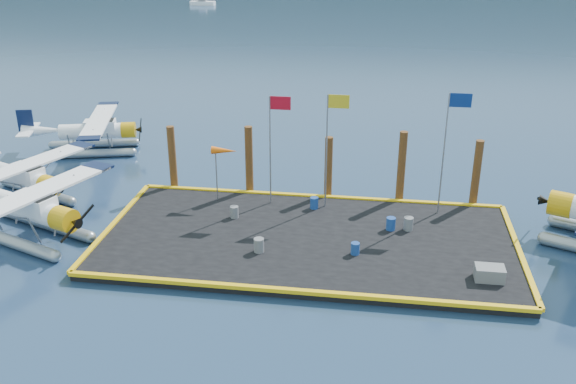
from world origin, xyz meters
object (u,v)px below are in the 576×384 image
windsock (224,152)px  piling_2 (328,170)px  seaplane_c (95,133)px  drum_0 (234,212)px  crate (489,273)px  drum_4 (391,224)px  flagpole_red (274,133)px  drum_2 (408,224)px  piling_4 (476,176)px  drum_3 (259,245)px  seaplane_b (23,180)px  piling_1 (249,162)px  piling_3 (401,169)px  drum_1 (355,248)px  flagpole_yellow (331,134)px  piling_0 (173,160)px  drum_5 (314,203)px  seaplane_a (30,212)px  flagpole_blue (449,136)px

windsock → piling_2: (5.53, 1.60, -1.33)m
seaplane_c → windsock: size_ratio=2.84×
drum_0 → crate: (12.29, -4.52, 0.00)m
drum_4 → flagpole_red: flagpole_red is taller
drum_2 → piling_4: (3.61, 3.87, 1.27)m
drum_0 → drum_3: drum_3 is taller
seaplane_b → piling_2: bearing=122.8°
drum_4 → piling_1: 9.06m
drum_2 → piling_3: 4.14m
piling_2 → drum_1: bearing=-74.5°
drum_1 → flagpole_yellow: (-1.67, 5.19, 3.83)m
drum_1 → piling_3: (2.12, 6.79, 1.46)m
crate → drum_0: bearing=159.8°
seaplane_c → piling_0: 9.43m
drum_3 → drum_5: bearing=68.8°
drum_1 → windsock: size_ratio=0.18×
drum_5 → piling_3: size_ratio=0.14×
piling_2 → piling_1: bearing=180.0°
flagpole_red → seaplane_b: bearing=-175.2°
drum_2 → drum_3: (-6.98, -3.34, 0.00)m
seaplane_a → drum_1: (16.01, 0.06, -0.81)m
drum_4 → drum_3: bearing=-152.2°
drum_3 → flagpole_red: size_ratio=0.11×
drum_0 → drum_3: size_ratio=0.92×
crate → piling_4: (0.27, 8.26, 1.29)m
drum_1 → flagpole_yellow: bearing=107.9°
piling_2 → flagpole_yellow: bearing=-82.8°
drum_5 → piling_1: bearing=153.3°
drum_5 → piling_1: 4.62m
flagpole_yellow → piling_1: size_ratio=1.48×
drum_5 → flagpole_yellow: (0.76, 0.38, 3.80)m
seaplane_b → drum_3: size_ratio=12.86×
flagpole_red → drum_0: bearing=-129.6°
drum_0 → seaplane_c: bearing=140.8°
drum_3 → windsock: size_ratio=0.22×
crate → piling_2: 11.37m
piling_0 → piling_1: size_ratio=0.95×
flagpole_red → piling_3: bearing=13.3°
piling_4 → drum_2: bearing=-133.0°
piling_0 → piling_1: 4.50m
drum_0 → drum_4: bearing=-1.8°
drum_3 → flagpole_blue: bearing=32.6°
seaplane_c → flagpole_blue: bearing=57.2°
drum_2 → piling_0: 14.00m
drum_0 → seaplane_a: bearing=-162.0°
drum_5 → piling_0: 8.76m
piling_1 → flagpole_red: bearing=-43.2°
drum_5 → flagpole_blue: flagpole_blue is taller
seaplane_c → drum_0: (11.79, -9.61, -0.66)m
drum_1 → drum_4: bearing=59.7°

